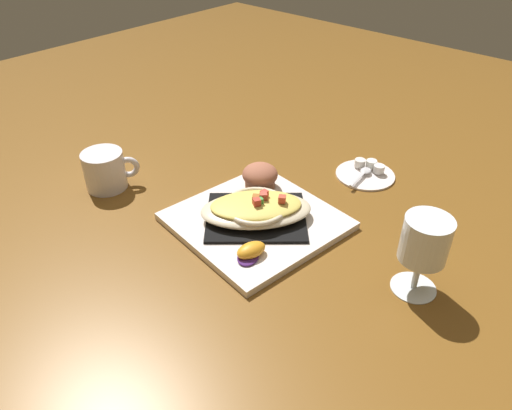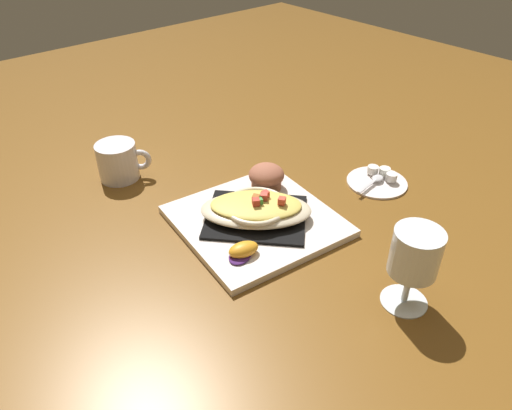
% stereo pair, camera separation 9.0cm
% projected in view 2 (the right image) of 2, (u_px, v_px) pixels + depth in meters
% --- Properties ---
extents(ground_plane, '(2.60, 2.60, 0.00)m').
position_uv_depth(ground_plane, '(256.00, 224.00, 0.92)').
color(ground_plane, brown).
extents(square_plate, '(0.31, 0.31, 0.01)m').
position_uv_depth(square_plate, '(256.00, 221.00, 0.92)').
color(square_plate, white).
rests_on(square_plate, ground_plane).
extents(folded_napkin, '(0.24, 0.24, 0.01)m').
position_uv_depth(folded_napkin, '(256.00, 217.00, 0.91)').
color(folded_napkin, black).
rests_on(folded_napkin, square_plate).
extents(gratin_dish, '(0.23, 0.23, 0.05)m').
position_uv_depth(gratin_dish, '(256.00, 208.00, 0.90)').
color(gratin_dish, beige).
rests_on(gratin_dish, folded_napkin).
extents(muffin, '(0.07, 0.07, 0.05)m').
position_uv_depth(muffin, '(266.00, 177.00, 0.99)').
color(muffin, '#A56241').
rests_on(muffin, square_plate).
extents(orange_garnish, '(0.05, 0.07, 0.02)m').
position_uv_depth(orange_garnish, '(243.00, 251.00, 0.82)').
color(orange_garnish, '#482166').
rests_on(orange_garnish, square_plate).
extents(coffee_mug, '(0.09, 0.10, 0.08)m').
position_uv_depth(coffee_mug, '(119.00, 163.00, 1.04)').
color(coffee_mug, white).
rests_on(coffee_mug, ground_plane).
extents(stemmed_glass, '(0.07, 0.07, 0.14)m').
position_uv_depth(stemmed_glass, '(415.00, 257.00, 0.71)').
color(stemmed_glass, white).
rests_on(stemmed_glass, ground_plane).
extents(creamer_saucer, '(0.13, 0.13, 0.01)m').
position_uv_depth(creamer_saucer, '(377.00, 181.00, 1.04)').
color(creamer_saucer, white).
rests_on(creamer_saucer, ground_plane).
extents(spoon, '(0.03, 0.09, 0.01)m').
position_uv_depth(spoon, '(376.00, 179.00, 1.03)').
color(spoon, silver).
rests_on(spoon, creamer_saucer).
extents(creamer_cup_0, '(0.02, 0.02, 0.02)m').
position_uv_depth(creamer_cup_0, '(392.00, 177.00, 1.03)').
color(creamer_cup_0, white).
rests_on(creamer_cup_0, creamer_saucer).
extents(creamer_cup_1, '(0.02, 0.02, 0.02)m').
position_uv_depth(creamer_cup_1, '(385.00, 171.00, 1.05)').
color(creamer_cup_1, white).
rests_on(creamer_cup_1, creamer_saucer).
extents(creamer_cup_2, '(0.02, 0.02, 0.02)m').
position_uv_depth(creamer_cup_2, '(373.00, 170.00, 1.06)').
color(creamer_cup_2, white).
rests_on(creamer_cup_2, creamer_saucer).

